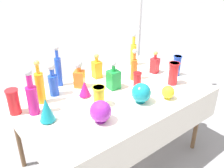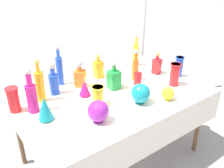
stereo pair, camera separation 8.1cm
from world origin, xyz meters
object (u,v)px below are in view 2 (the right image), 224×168
at_px(tall_bottle_2, 54,81).
at_px(slender_vase_4, 179,66).
at_px(fluted_vase_1, 85,88).
at_px(round_bowl_2, 168,93).
at_px(tall_bottle_0, 135,68).
at_px(slender_vase_0, 138,80).
at_px(square_decanter_3, 114,78).
at_px(round_bowl_0, 98,111).
at_px(square_decanter_0, 80,75).
at_px(fluted_vase_0, 45,108).
at_px(slender_vase_3, 175,74).
at_px(square_decanter_2, 98,68).
at_px(slender_vase_2, 98,95).
at_px(tall_bottle_4, 40,85).
at_px(slender_vase_1, 13,99).
at_px(canopy_pole, 144,21).
at_px(square_decanter_1, 157,65).
at_px(tall_bottle_5, 31,95).
at_px(round_bowl_1, 141,93).
at_px(tall_bottle_1, 60,68).
at_px(tall_bottle_3, 136,53).

xyz_separation_m(tall_bottle_2, slender_vase_4, (1.20, -0.42, -0.01)).
bearing_deg(fluted_vase_1, round_bowl_2, -41.80).
relative_size(tall_bottle_0, slender_vase_0, 1.97).
relative_size(tall_bottle_0, square_decanter_3, 1.17).
bearing_deg(round_bowl_0, square_decanter_0, 73.09).
height_order(square_decanter_0, fluted_vase_0, square_decanter_0).
distance_m(slender_vase_0, fluted_vase_0, 0.90).
bearing_deg(slender_vase_4, slender_vase_3, -150.11).
distance_m(square_decanter_2, slender_vase_2, 0.55).
relative_size(tall_bottle_2, round_bowl_0, 1.78).
distance_m(square_decanter_2, fluted_vase_0, 0.84).
bearing_deg(fluted_vase_0, slender_vase_2, -8.49).
bearing_deg(tall_bottle_4, fluted_vase_0, -106.42).
height_order(slender_vase_4, round_bowl_0, slender_vase_4).
bearing_deg(slender_vase_1, tall_bottle_2, 10.80).
xyz_separation_m(tall_bottle_0, slender_vase_0, (-0.11, -0.17, -0.04)).
bearing_deg(fluted_vase_0, round_bowl_0, -39.12).
height_order(slender_vase_3, canopy_pole, canopy_pole).
distance_m(tall_bottle_4, fluted_vase_1, 0.38).
relative_size(square_decanter_0, square_decanter_1, 1.10).
bearing_deg(tall_bottle_2, fluted_vase_1, -43.65).
bearing_deg(canopy_pole, tall_bottle_2, -163.31).
distance_m(slender_vase_0, slender_vase_4, 0.53).
relative_size(tall_bottle_5, slender_vase_2, 2.18).
height_order(square_decanter_1, slender_vase_1, square_decanter_1).
bearing_deg(round_bowl_1, fluted_vase_0, 162.07).
bearing_deg(round_bowl_2, canopy_pole, 57.21).
distance_m(slender_vase_2, slender_vase_3, 0.81).
bearing_deg(fluted_vase_1, slender_vase_4, -12.80).
height_order(tall_bottle_0, slender_vase_3, tall_bottle_0).
relative_size(fluted_vase_0, round_bowl_1, 1.12).
xyz_separation_m(tall_bottle_0, round_bowl_1, (-0.26, -0.37, -0.04)).
height_order(tall_bottle_1, slender_vase_0, tall_bottle_1).
height_order(slender_vase_1, fluted_vase_1, slender_vase_1).
distance_m(square_decanter_1, fluted_vase_1, 0.87).
bearing_deg(tall_bottle_3, tall_bottle_4, -174.11).
xyz_separation_m(square_decanter_1, slender_vase_1, (-1.45, 0.16, 0.02)).
height_order(tall_bottle_2, slender_vase_1, tall_bottle_2).
distance_m(slender_vase_0, fluted_vase_1, 0.50).
distance_m(square_decanter_1, slender_vase_0, 0.42).
relative_size(square_decanter_0, canopy_pole, 0.10).
distance_m(square_decanter_2, round_bowl_0, 0.78).
xyz_separation_m(fluted_vase_0, round_bowl_2, (0.98, -0.35, -0.04)).
xyz_separation_m(slender_vase_3, round_bowl_1, (-0.48, -0.05, -0.03)).
distance_m(fluted_vase_0, fluted_vase_1, 0.45).
bearing_deg(fluted_vase_0, round_bowl_1, -17.93).
distance_m(tall_bottle_2, square_decanter_2, 0.52).
height_order(tall_bottle_0, square_decanter_3, tall_bottle_0).
relative_size(tall_bottle_2, fluted_vase_1, 2.11).
bearing_deg(square_decanter_0, slender_vase_4, -23.93).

